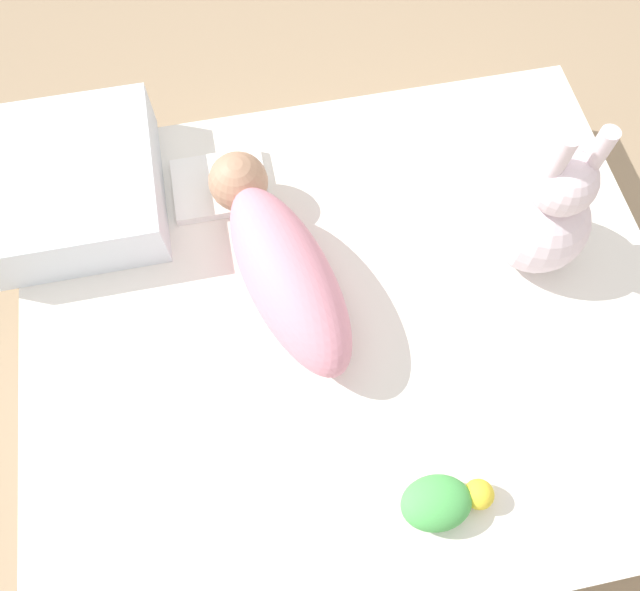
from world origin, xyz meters
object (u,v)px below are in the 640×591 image
swaddled_baby (281,263)px  turtle_plush (443,502)px  bunny_plush (543,215)px  pillow (70,185)px

swaddled_baby → turtle_plush: (0.19, -0.48, -0.05)m
bunny_plush → turtle_plush: 0.56m
swaddled_baby → pillow: (-0.39, 0.27, -0.02)m
swaddled_baby → bunny_plush: (0.50, -0.02, 0.05)m
swaddled_baby → turtle_plush: bearing=-172.6°
pillow → turtle_plush: 0.95m
bunny_plush → swaddled_baby: bearing=177.5°
pillow → bunny_plush: 0.94m
turtle_plush → bunny_plush: bearing=55.8°
pillow → turtle_plush: (0.59, -0.75, -0.03)m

